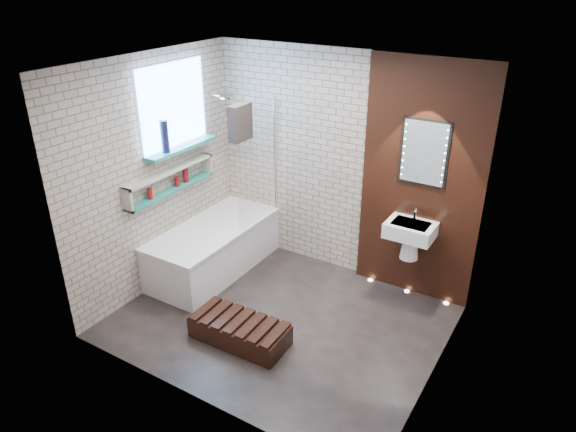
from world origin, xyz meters
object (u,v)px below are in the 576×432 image
Objects in this scene: led_mirror at (424,153)px; bathtub at (214,248)px; bath_screen at (257,165)px; walnut_step at (240,331)px; washbasin at (410,235)px.

bathtub is at bearing -160.22° from led_mirror.
walnut_step is (0.70, -1.38, -1.17)m from bath_screen.
walnut_step is (1.06, -0.94, -0.18)m from bathtub.
walnut_step is at bearing -63.01° from bath_screen.
led_mirror is at bearing 56.95° from walnut_step.
washbasin is at bearing 16.01° from bathtub.
washbasin reaches higher than bathtub.
led_mirror is (1.82, 0.34, 0.37)m from bath_screen.
walnut_step is at bearing -41.58° from bathtub.
bath_screen is at bearing 51.10° from bathtub.
walnut_step is at bearing -125.62° from washbasin.
bathtub is 2.32m from washbasin.
led_mirror reaches higher than bathtub.
bath_screen reaches higher than walnut_step.
washbasin is 0.60× the size of walnut_step.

